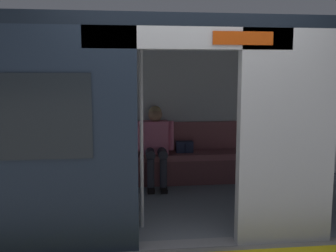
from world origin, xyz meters
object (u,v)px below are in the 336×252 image
person_seated (156,140)px  grab_pole_door (142,134)px  book (130,153)px  bench_seat (164,161)px  train_car (168,91)px  handbag (184,147)px

person_seated → grab_pole_door: bearing=79.9°
book → bench_seat: bearing=168.6°
train_car → bench_seat: train_car is taller
person_seated → handbag: person_seated is taller
person_seated → grab_pole_door: grab_pole_door is taller
bench_seat → grab_pole_door: bearing=75.7°
handbag → grab_pole_door: 1.93m
handbag → book: size_ratio=1.18×
handbag → grab_pole_door: size_ratio=0.13×
train_car → grab_pole_door: train_car is taller
book → grab_pole_door: grab_pole_door is taller
book → grab_pole_door: bearing=87.6°
bench_seat → person_seated: bearing=21.0°
person_seated → bench_seat: bearing=-159.0°
person_seated → handbag: 0.49m
person_seated → grab_pole_door: 1.65m
bench_seat → handbag: (-0.32, -0.08, 0.19)m
grab_pole_door → handbag: bearing=-113.2°
train_car → bench_seat: (-0.06, -0.97, -1.10)m
person_seated → book: 0.45m
grab_pole_door → bench_seat: bearing=-104.3°
book → train_car: bearing=108.4°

